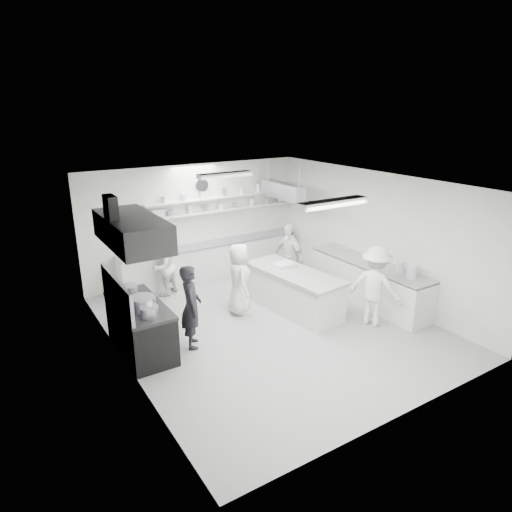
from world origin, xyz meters
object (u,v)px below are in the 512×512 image
stove (141,329)px  prep_island (294,292)px  right_counter (367,282)px  cook_back (163,267)px  back_counter (212,260)px  cook_stove (191,307)px

stove → prep_island: stove is taller
right_counter → cook_back: bearing=143.4°
stove → prep_island: (3.50, -0.06, -0.02)m
back_counter → cook_stove: bearing=-122.7°
stove → cook_back: 2.68m
back_counter → right_counter: bearing=-55.3°
cook_stove → cook_back: size_ratio=1.13×
back_counter → prep_island: 2.92m
right_counter → cook_back: cook_back is taller
stove → right_counter: bearing=-6.5°
stove → prep_island: bearing=-0.9°
prep_island → cook_stove: cook_stove is taller
prep_island → cook_stove: bearing=179.5°
right_counter → cook_stove: bearing=176.5°
back_counter → right_counter: (2.35, -3.40, 0.01)m
right_counter → cook_stove: 4.38m
right_counter → stove: bearing=173.5°
right_counter → cook_stove: (-4.36, 0.27, 0.35)m
back_counter → prep_island: back_counter is taller
prep_island → stove: bearing=172.5°
stove → right_counter: right_counter is taller
back_counter → right_counter: 4.13m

